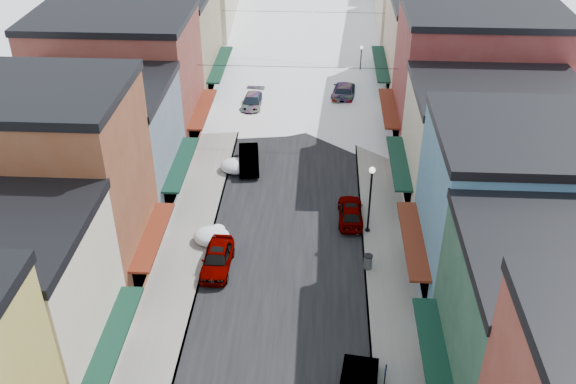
# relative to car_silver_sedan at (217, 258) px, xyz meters

# --- Properties ---
(road) EXTENTS (10.00, 160.00, 0.01)m
(road) POSITION_rel_car_silver_sedan_xyz_m (4.13, 38.32, -0.73)
(road) COLOR black
(road) RESTS_ON ground
(sidewalk_left) EXTENTS (3.20, 160.00, 0.15)m
(sidewalk_left) POSITION_rel_car_silver_sedan_xyz_m (-2.47, 38.32, -0.66)
(sidewalk_left) COLOR gray
(sidewalk_left) RESTS_ON ground
(sidewalk_right) EXTENTS (3.20, 160.00, 0.15)m
(sidewalk_right) POSITION_rel_car_silver_sedan_xyz_m (10.73, 38.32, -0.66)
(sidewalk_right) COLOR gray
(sidewalk_right) RESTS_ON ground
(curb_left) EXTENTS (0.10, 160.00, 0.15)m
(curb_left) POSITION_rel_car_silver_sedan_xyz_m (-0.92, 38.32, -0.66)
(curb_left) COLOR slate
(curb_left) RESTS_ON ground
(curb_right) EXTENTS (0.10, 160.00, 0.15)m
(curb_right) POSITION_rel_car_silver_sedan_xyz_m (9.18, 38.32, -0.66)
(curb_right) COLOR slate
(curb_right) RESTS_ON ground
(bldg_l_brick_near) EXTENTS (12.30, 8.20, 12.50)m
(bldg_l_brick_near) POSITION_rel_car_silver_sedan_xyz_m (-9.56, -1.18, 5.52)
(bldg_l_brick_near) COLOR brown
(bldg_l_brick_near) RESTS_ON ground
(bldg_l_grayblue) EXTENTS (11.30, 9.20, 9.00)m
(bldg_l_grayblue) POSITION_rel_car_silver_sedan_xyz_m (-9.06, 7.32, 3.77)
(bldg_l_grayblue) COLOR slate
(bldg_l_grayblue) RESTS_ON ground
(bldg_l_brick_far) EXTENTS (13.30, 9.20, 11.00)m
(bldg_l_brick_far) POSITION_rel_car_silver_sedan_xyz_m (-10.06, 16.32, 4.77)
(bldg_l_brick_far) COLOR brown
(bldg_l_brick_far) RESTS_ON ground
(bldg_l_tan) EXTENTS (11.30, 11.20, 10.00)m
(bldg_l_tan) POSITION_rel_car_silver_sedan_xyz_m (-9.06, 26.32, 4.27)
(bldg_l_tan) COLOR #8E7F5D
(bldg_l_tan) RESTS_ON ground
(bldg_r_green) EXTENTS (11.30, 9.20, 9.50)m
(bldg_r_green) POSITION_rel_car_silver_sedan_xyz_m (17.32, -9.68, 4.02)
(bldg_r_green) COLOR #214635
(bldg_r_green) RESTS_ON ground
(bldg_r_blue) EXTENTS (11.30, 9.20, 10.50)m
(bldg_r_blue) POSITION_rel_car_silver_sedan_xyz_m (17.32, -0.68, 4.52)
(bldg_r_blue) COLOR teal
(bldg_r_blue) RESTS_ON ground
(bldg_r_cream) EXTENTS (12.30, 9.20, 9.00)m
(bldg_r_cream) POSITION_rel_car_silver_sedan_xyz_m (17.82, 8.32, 3.77)
(bldg_r_cream) COLOR #B8B094
(bldg_r_cream) RESTS_ON ground
(bldg_r_brick_far) EXTENTS (13.30, 9.20, 11.50)m
(bldg_r_brick_far) POSITION_rel_car_silver_sedan_xyz_m (18.32, 17.32, 5.02)
(bldg_r_brick_far) COLOR maroon
(bldg_r_brick_far) RESTS_ON ground
(bldg_r_tan) EXTENTS (11.30, 11.20, 9.50)m
(bldg_r_tan) POSITION_rel_car_silver_sedan_xyz_m (17.32, 27.32, 4.02)
(bldg_r_tan) COLOR tan
(bldg_r_tan) RESTS_ON ground
(overhead_cables) EXTENTS (16.40, 15.04, 0.04)m
(overhead_cables) POSITION_rel_car_silver_sedan_xyz_m (4.13, 25.82, 5.46)
(overhead_cables) COLOR black
(overhead_cables) RESTS_ON ground
(car_silver_sedan) EXTENTS (1.84, 4.38, 1.48)m
(car_silver_sedan) POSITION_rel_car_silver_sedan_xyz_m (0.00, 0.00, 0.00)
(car_silver_sedan) COLOR gray
(car_silver_sedan) RESTS_ON ground
(car_dark_hatch) EXTENTS (2.06, 4.55, 1.45)m
(car_dark_hatch) POSITION_rel_car_silver_sedan_xyz_m (0.63, 12.61, -0.01)
(car_dark_hatch) COLOR black
(car_dark_hatch) RESTS_ON ground
(car_silver_wagon) EXTENTS (2.19, 4.87, 1.39)m
(car_silver_wagon) POSITION_rel_car_silver_sedan_xyz_m (-0.17, 23.30, -0.05)
(car_silver_wagon) COLOR gray
(car_silver_wagon) RESTS_ON ground
(car_gray_suv) EXTENTS (1.71, 4.19, 1.42)m
(car_gray_suv) POSITION_rel_car_silver_sedan_xyz_m (8.41, 5.69, -0.03)
(car_gray_suv) COLOR #95969D
(car_gray_suv) RESTS_ON ground
(car_black_sedan) EXTENTS (3.06, 6.04, 1.68)m
(car_black_sedan) POSITION_rel_car_silver_sedan_xyz_m (8.43, 26.12, 0.10)
(car_black_sedan) COLOR black
(car_black_sedan) RESTS_ON ground
(car_lane_silver) EXTENTS (2.27, 4.54, 1.49)m
(car_lane_silver) POSITION_rel_car_silver_sedan_xyz_m (2.05, 29.63, 0.00)
(car_lane_silver) COLOR #AFB3B8
(car_lane_silver) RESTS_ON ground
(car_lane_white) EXTENTS (2.72, 5.14, 1.38)m
(car_lane_white) POSITION_rel_car_silver_sedan_xyz_m (5.93, 45.21, -0.05)
(car_lane_white) COLOR #BEBDC0
(car_lane_white) RESTS_ON ground
(parking_sign) EXTENTS (0.14, 0.29, 2.28)m
(parking_sign) POSITION_rel_car_silver_sedan_xyz_m (9.57, -9.68, 0.74)
(parking_sign) COLOR black
(parking_sign) RESTS_ON sidewalk_right
(trash_can) EXTENTS (0.57, 0.57, 0.97)m
(trash_can) POSITION_rel_car_silver_sedan_xyz_m (9.33, 0.32, -0.10)
(trash_can) COLOR #5C5E61
(trash_can) RESTS_ON sidewalk_right
(streetlamp_near) EXTENTS (0.41, 0.41, 4.94)m
(streetlamp_near) POSITION_rel_car_silver_sedan_xyz_m (9.53, 4.28, 2.52)
(streetlamp_near) COLOR black
(streetlamp_near) RESTS_ON sidewalk_right
(streetlamp_far) EXTENTS (0.32, 0.32, 3.88)m
(streetlamp_far) POSITION_rel_car_silver_sedan_xyz_m (9.99, 29.75, 1.86)
(streetlamp_far) COLOR black
(streetlamp_far) RESTS_ON sidewalk_right
(snow_pile_mid) EXTENTS (2.37, 2.66, 1.00)m
(snow_pile_mid) POSITION_rel_car_silver_sedan_xyz_m (-0.75, 2.70, -0.26)
(snow_pile_mid) COLOR white
(snow_pile_mid) RESTS_ON ground
(snow_pile_far) EXTENTS (2.38, 2.67, 1.01)m
(snow_pile_far) POSITION_rel_car_silver_sedan_xyz_m (-0.32, 11.96, -0.26)
(snow_pile_far) COLOR white
(snow_pile_far) RESTS_ON ground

